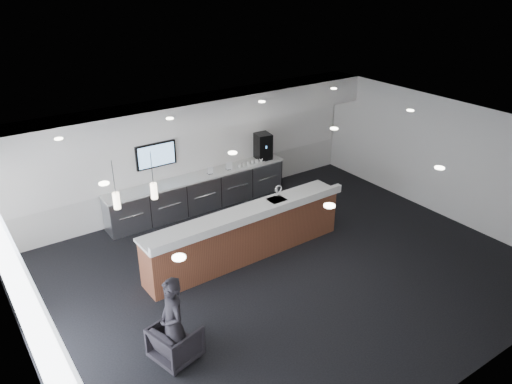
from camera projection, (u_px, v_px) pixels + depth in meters
ground at (283, 272)px, 10.60m from camera, size 10.00×10.00×0.00m
ceiling at (287, 138)px, 9.33m from camera, size 10.00×8.00×0.02m
back_wall at (191, 152)px, 12.94m from camera, size 10.00×0.02×3.00m
left_wall at (18, 297)px, 7.39m from camera, size 0.02×8.00×3.00m
right_wall at (442, 158)px, 12.54m from camera, size 0.02×8.00×3.00m
soffit_bulkhead at (197, 113)px, 12.12m from camera, size 10.00×0.90×0.70m
alcove_panel at (191, 148)px, 12.87m from camera, size 9.80×0.06×1.40m
window_blinds_wall at (21, 296)px, 7.41m from camera, size 0.04×7.36×2.55m
back_credenza at (199, 192)px, 13.11m from camera, size 5.06×0.66×0.95m
wall_tv at (156, 155)px, 12.29m from camera, size 1.05×0.08×0.62m
pendant_left at (154, 191)px, 9.00m from camera, size 0.12×0.12×0.30m
pendant_right at (116, 200)px, 8.64m from camera, size 0.12×0.12×0.30m
ceiling_can_lights at (287, 140)px, 9.34m from camera, size 7.00×5.00×0.02m
service_counter at (246, 234)px, 10.93m from camera, size 4.85×0.91×1.49m
coffee_machine at (263, 146)px, 13.89m from camera, size 0.48×0.57×0.72m
info_sign_left at (210, 170)px, 12.95m from camera, size 0.15×0.04×0.21m
info_sign_right at (229, 166)px, 13.22m from camera, size 0.16×0.06×0.21m
armchair at (176, 342)px, 8.20m from camera, size 0.88×0.86×0.66m
lounge_guest at (173, 324)px, 7.88m from camera, size 0.42×0.61×1.64m
cup_0 at (261, 160)px, 13.76m from camera, size 0.10×0.10×0.09m
cup_1 at (257, 161)px, 13.68m from camera, size 0.14×0.14×0.09m
cup_2 at (253, 162)px, 13.61m from camera, size 0.12×0.12×0.09m
cup_3 at (248, 163)px, 13.54m from camera, size 0.13×0.13×0.09m
cup_4 at (244, 165)px, 13.47m from camera, size 0.14×0.14×0.09m
cup_5 at (240, 166)px, 13.40m from camera, size 0.11×0.11×0.09m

